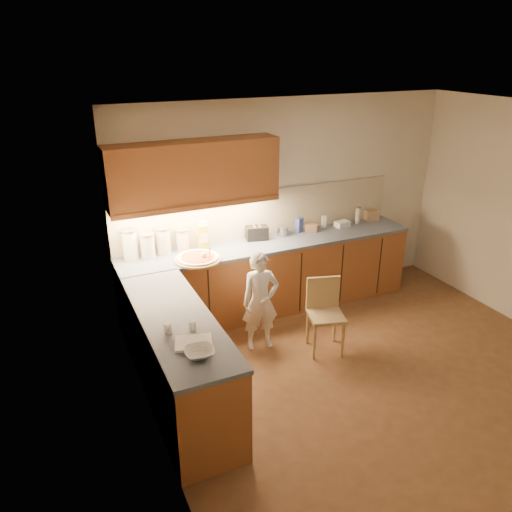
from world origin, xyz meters
name	(u,v)px	position (x,y,z in m)	size (l,w,h in m)	color
room	(390,221)	(0.00, 0.00, 1.68)	(4.54, 4.50, 2.62)	brown
l_counter	(245,299)	(-0.92, 1.25, 0.46)	(3.77, 2.62, 0.92)	#96572B
backsplash	(261,213)	(-0.38, 1.99, 1.21)	(3.75, 0.02, 0.58)	beige
upper_cabinets	(194,173)	(-1.27, 1.82, 1.85)	(1.95, 0.36, 0.73)	#96572B
pizza_on_board	(198,258)	(-1.37, 1.53, 0.94)	(0.53, 0.53, 0.22)	tan
child	(260,301)	(-0.86, 0.95, 0.57)	(0.41, 0.27, 1.14)	white
wooden_chair	(325,309)	(-0.23, 0.64, 0.48)	(0.46, 0.46, 0.83)	tan
mixing_bowl	(199,352)	(-1.95, -0.26, 0.95)	(0.23, 0.23, 0.06)	silver
canister_a	(130,244)	(-2.04, 1.88, 1.10)	(0.18, 0.18, 0.35)	white
canister_b	(148,246)	(-1.86, 1.84, 1.07)	(0.17, 0.17, 0.29)	silver
canister_c	(163,240)	(-1.66, 1.88, 1.08)	(0.17, 0.17, 0.32)	silver
canister_d	(183,239)	(-1.43, 1.90, 1.05)	(0.16, 0.16, 0.26)	white
oil_jug	(203,236)	(-1.20, 1.83, 1.08)	(0.12, 0.09, 0.35)	gold
toaster	(257,233)	(-0.49, 1.85, 1.01)	(0.29, 0.21, 0.18)	black
steel_pot	(282,231)	(-0.14, 1.85, 0.98)	(0.15, 0.15, 0.12)	#ADACB1
blue_box	(299,225)	(0.12, 1.88, 1.01)	(0.09, 0.07, 0.19)	#35479F
card_box_a	(310,228)	(0.26, 1.83, 0.97)	(0.15, 0.11, 0.11)	#A37A57
white_bottle	(324,222)	(0.50, 1.88, 1.00)	(0.05, 0.05, 0.16)	white
flat_pack	(342,224)	(0.74, 1.81, 0.96)	(0.19, 0.13, 0.07)	white
tall_jar	(358,215)	(1.00, 1.84, 1.03)	(0.07, 0.07, 0.23)	beige
card_box_b	(372,215)	(1.27, 1.88, 0.99)	(0.17, 0.14, 0.14)	tan
dough_cloth	(194,343)	(-1.94, -0.08, 0.93)	(0.30, 0.23, 0.02)	white
spice_jar_a	(168,328)	(-2.08, 0.18, 0.96)	(0.07, 0.07, 0.09)	white
spice_jar_b	(193,325)	(-1.88, 0.14, 0.96)	(0.06, 0.06, 0.08)	white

